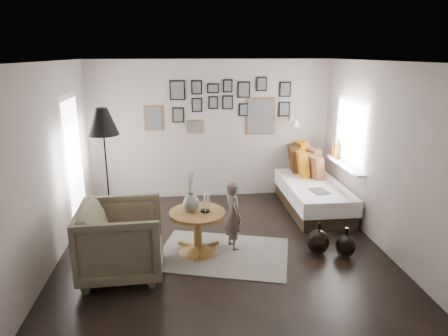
{
  "coord_description": "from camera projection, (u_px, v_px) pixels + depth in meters",
  "views": [
    {
      "loc": [
        -0.54,
        -5.01,
        2.7
      ],
      "look_at": [
        0.05,
        0.5,
        1.1
      ],
      "focal_mm": 32.0,
      "sensor_mm": 36.0,
      "label": 1
    }
  ],
  "objects": [
    {
      "name": "ground",
      "position": [
        224.0,
        253.0,
        5.59
      ],
      "size": [
        4.8,
        4.8,
        0.0
      ],
      "primitive_type": "plane",
      "color": "black",
      "rests_on": "ground"
    },
    {
      "name": "wall_back",
      "position": [
        211.0,
        130.0,
        7.53
      ],
      "size": [
        4.5,
        0.0,
        4.5
      ],
      "primitive_type": "plane",
      "rotation": [
        1.57,
        0.0,
        0.0
      ],
      "color": "gray",
      "rests_on": "ground"
    },
    {
      "name": "wall_front",
      "position": [
        259.0,
        250.0,
        2.94
      ],
      "size": [
        4.5,
        0.0,
        4.5
      ],
      "primitive_type": "plane",
      "rotation": [
        -1.57,
        0.0,
        0.0
      ],
      "color": "gray",
      "rests_on": "ground"
    },
    {
      "name": "wall_left",
      "position": [
        46.0,
        169.0,
        5.0
      ],
      "size": [
        0.0,
        4.8,
        4.8
      ],
      "primitive_type": "plane",
      "rotation": [
        1.57,
        0.0,
        1.57
      ],
      "color": "gray",
      "rests_on": "ground"
    },
    {
      "name": "wall_right",
      "position": [
        387.0,
        159.0,
        5.46
      ],
      "size": [
        0.0,
        4.8,
        4.8
      ],
      "primitive_type": "plane",
      "rotation": [
        1.57,
        0.0,
        -1.57
      ],
      "color": "gray",
      "rests_on": "ground"
    },
    {
      "name": "ceiling",
      "position": [
        224.0,
        62.0,
        4.87
      ],
      "size": [
        4.8,
        4.8,
        0.0
      ],
      "primitive_type": "plane",
      "rotation": [
        3.14,
        0.0,
        0.0
      ],
      "color": "white",
      "rests_on": "wall_back"
    },
    {
      "name": "door_left",
      "position": [
        74.0,
        163.0,
        6.22
      ],
      "size": [
        0.0,
        2.14,
        2.14
      ],
      "color": "white",
      "rests_on": "wall_left"
    },
    {
      "name": "window_right",
      "position": [
        342.0,
        160.0,
        6.84
      ],
      "size": [
        0.15,
        1.32,
        1.3
      ],
      "color": "white",
      "rests_on": "wall_right"
    },
    {
      "name": "gallery_wall",
      "position": [
        226.0,
        107.0,
        7.42
      ],
      "size": [
        2.74,
        0.03,
        1.08
      ],
      "color": "brown",
      "rests_on": "wall_back"
    },
    {
      "name": "wall_sconce",
      "position": [
        295.0,
        123.0,
        7.38
      ],
      "size": [
        0.18,
        0.36,
        0.16
      ],
      "color": "white",
      "rests_on": "wall_back"
    },
    {
      "name": "rug",
      "position": [
        223.0,
        254.0,
        5.57
      ],
      "size": [
        2.04,
        1.68,
        0.01
      ],
      "primitive_type": "cube",
      "rotation": [
        0.0,
        0.0,
        -0.28
      ],
      "color": "beige",
      "rests_on": "ground"
    },
    {
      "name": "pedestal_table",
      "position": [
        198.0,
        234.0,
        5.55
      ],
      "size": [
        0.78,
        0.78,
        0.61
      ],
      "rotation": [
        0.0,
        0.0,
        0.17
      ],
      "color": "brown",
      "rests_on": "ground"
    },
    {
      "name": "vase",
      "position": [
        191.0,
        200.0,
        5.42
      ],
      "size": [
        0.22,
        0.22,
        0.55
      ],
      "color": "black",
      "rests_on": "pedestal_table"
    },
    {
      "name": "candles",
      "position": [
        205.0,
        202.0,
        5.43
      ],
      "size": [
        0.13,
        0.13,
        0.29
      ],
      "color": "black",
      "rests_on": "pedestal_table"
    },
    {
      "name": "daybed",
      "position": [
        309.0,
        188.0,
        7.26
      ],
      "size": [
        0.95,
        2.27,
        1.09
      ],
      "rotation": [
        0.0,
        0.0,
        0.0
      ],
      "color": "black",
      "rests_on": "ground"
    },
    {
      "name": "magazine_on_daybed",
      "position": [
        319.0,
        191.0,
        6.58
      ],
      "size": [
        0.3,
        0.37,
        0.02
      ],
      "primitive_type": "cube",
      "rotation": [
        0.0,
        0.0,
        0.17
      ],
      "color": "black",
      "rests_on": "daybed"
    },
    {
      "name": "armchair",
      "position": [
        122.0,
        240.0,
        4.96
      ],
      "size": [
        1.05,
        1.03,
        0.92
      ],
      "primitive_type": "imported",
      "rotation": [
        0.0,
        0.0,
        1.61
      ],
      "color": "brown",
      "rests_on": "ground"
    },
    {
      "name": "armchair_cushion",
      "position": [
        125.0,
        237.0,
        5.01
      ],
      "size": [
        0.42,
        0.43,
        0.19
      ],
      "primitive_type": "cube",
      "rotation": [
        -0.21,
        0.0,
        0.01
      ],
      "color": "silver",
      "rests_on": "armchair"
    },
    {
      "name": "floor_lamp",
      "position": [
        103.0,
        127.0,
        5.71
      ],
      "size": [
        0.46,
        0.46,
        1.96
      ],
      "rotation": [
        0.0,
        0.0,
        -0.35
      ],
      "color": "black",
      "rests_on": "ground"
    },
    {
      "name": "magazine_basket",
      "position": [
        95.0,
        269.0,
        4.78
      ],
      "size": [
        0.41,
        0.41,
        0.42
      ],
      "rotation": [
        0.0,
        0.0,
        0.28
      ],
      "color": "black",
      "rests_on": "ground"
    },
    {
      "name": "demijohn_large",
      "position": [
        318.0,
        242.0,
        5.54
      ],
      "size": [
        0.31,
        0.31,
        0.47
      ],
      "color": "black",
      "rests_on": "ground"
    },
    {
      "name": "demijohn_small",
      "position": [
        346.0,
        246.0,
        5.47
      ],
      "size": [
        0.27,
        0.27,
        0.43
      ],
      "color": "black",
      "rests_on": "ground"
    },
    {
      "name": "child",
      "position": [
        233.0,
        216.0,
        5.62
      ],
      "size": [
        0.34,
        0.42,
        0.99
      ],
      "primitive_type": "imported",
      "rotation": [
        0.0,
        0.0,
        1.89
      ],
      "color": "brown",
      "rests_on": "ground"
    }
  ]
}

